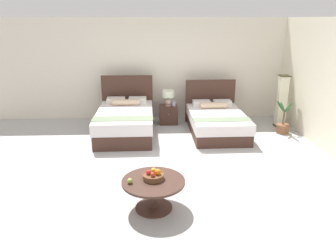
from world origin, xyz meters
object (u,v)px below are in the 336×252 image
at_px(floor_lamp_corner, 282,101).
at_px(vase, 174,103).
at_px(table_lamp, 168,96).
at_px(coffee_table, 153,188).
at_px(fruit_bowl, 153,175).
at_px(potted_palm, 283,125).
at_px(loose_apple, 130,181).
at_px(nightstand, 168,114).
at_px(bed_near_window, 125,121).
at_px(bed_near_corner, 216,121).

bearing_deg(floor_lamp_corner, vase, 172.71).
relative_size(table_lamp, vase, 2.87).
xyz_separation_m(coffee_table, fruit_bowl, (0.00, 0.05, 0.18)).
bearing_deg(floor_lamp_corner, fruit_bowl, -131.78).
bearing_deg(potted_palm, loose_apple, -136.91).
xyz_separation_m(loose_apple, potted_palm, (3.52, 3.29, -0.29)).
bearing_deg(nightstand, floor_lamp_corner, -7.71).
xyz_separation_m(coffee_table, loose_apple, (-0.33, -0.07, 0.17)).
bearing_deg(vase, fruit_bowl, -97.76).
bearing_deg(table_lamp, potted_palm, -18.73).
relative_size(bed_near_window, potted_palm, 2.61).
bearing_deg(table_lamp, fruit_bowl, -95.67).
bearing_deg(table_lamp, bed_near_window, -142.57).
bearing_deg(nightstand, loose_apple, -100.00).
distance_m(loose_apple, potted_palm, 4.82).
relative_size(table_lamp, fruit_bowl, 1.28).
bearing_deg(vase, coffee_table, -97.69).
relative_size(bed_near_window, floor_lamp_corner, 1.63).
distance_m(table_lamp, floor_lamp_corner, 2.93).
distance_m(table_lamp, vase, 0.25).
distance_m(bed_near_window, coffee_table, 3.39).
height_order(bed_near_window, floor_lamp_corner, floor_lamp_corner).
bearing_deg(loose_apple, coffee_table, 12.61).
bearing_deg(floor_lamp_corner, nightstand, 172.29).
bearing_deg(loose_apple, table_lamp, 80.04).
xyz_separation_m(bed_near_window, coffee_table, (0.67, -3.33, 0.00)).
bearing_deg(fruit_bowl, bed_near_corner, 64.78).
distance_m(bed_near_window, nightstand, 1.36).
bearing_deg(fruit_bowl, table_lamp, 84.33).
relative_size(bed_near_corner, vase, 14.27).
bearing_deg(table_lamp, bed_near_corner, -35.90).
relative_size(table_lamp, loose_apple, 5.23).
relative_size(bed_near_corner, nightstand, 4.17).
bearing_deg(vase, potted_palm, -18.51).
distance_m(bed_near_corner, potted_palm, 1.64).
bearing_deg(vase, loose_apple, -102.00).
relative_size(table_lamp, potted_palm, 0.49).
distance_m(bed_near_corner, coffee_table, 3.67).
distance_m(fruit_bowl, floor_lamp_corner, 4.96).
height_order(bed_near_corner, fruit_bowl, bed_near_corner).
height_order(nightstand, coffee_table, nightstand).
bearing_deg(bed_near_window, loose_apple, -84.28).
bearing_deg(floor_lamp_corner, table_lamp, 171.90).
distance_m(bed_near_corner, table_lamp, 1.48).
relative_size(nightstand, fruit_bowl, 1.52).
height_order(loose_apple, floor_lamp_corner, floor_lamp_corner).
relative_size(table_lamp, floor_lamp_corner, 0.31).
xyz_separation_m(bed_near_corner, table_lamp, (-1.14, 0.82, 0.46)).
xyz_separation_m(fruit_bowl, loose_apple, (-0.33, -0.12, -0.02)).
distance_m(coffee_table, potted_palm, 4.53).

